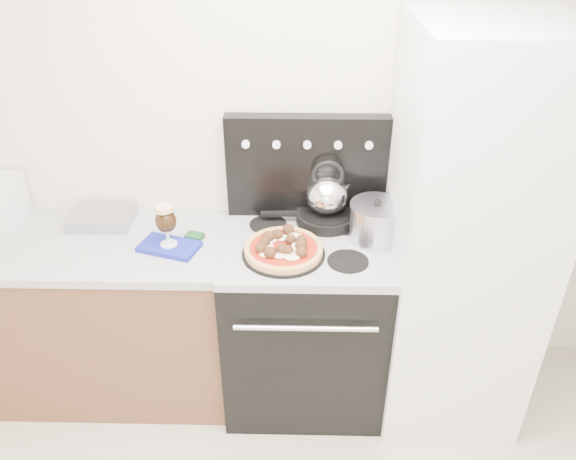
{
  "coord_description": "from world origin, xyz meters",
  "views": [
    {
      "loc": [
        0.05,
        -0.97,
        2.31
      ],
      "look_at": [
        0.0,
        1.05,
        1.06
      ],
      "focal_mm": 35.0,
      "sensor_mm": 36.0,
      "label": 1
    }
  ],
  "objects_px": {
    "oven_mitt": "(169,247)",
    "pizza_pan": "(284,253)",
    "base_cabinet": "(87,318)",
    "tea_kettle": "(327,191)",
    "stove_body": "(304,323)",
    "beer_glass": "(166,225)",
    "pizza": "(284,248)",
    "fridge": "(463,242)",
    "skillet": "(326,217)",
    "stock_pot": "(376,223)"
  },
  "relations": [
    {
      "from": "oven_mitt",
      "to": "pizza",
      "type": "distance_m",
      "value": 0.53
    },
    {
      "from": "stove_body",
      "to": "beer_glass",
      "type": "bearing_deg",
      "value": -176.72
    },
    {
      "from": "oven_mitt",
      "to": "skillet",
      "type": "height_order",
      "value": "skillet"
    },
    {
      "from": "stove_body",
      "to": "pizza_pan",
      "type": "bearing_deg",
      "value": -134.82
    },
    {
      "from": "skillet",
      "to": "stock_pot",
      "type": "relative_size",
      "value": 1.22
    },
    {
      "from": "base_cabinet",
      "to": "stove_body",
      "type": "xyz_separation_m",
      "value": [
        1.1,
        -0.02,
        0.01
      ]
    },
    {
      "from": "base_cabinet",
      "to": "pizza_pan",
      "type": "relative_size",
      "value": 3.97
    },
    {
      "from": "stove_body",
      "to": "tea_kettle",
      "type": "distance_m",
      "value": 0.68
    },
    {
      "from": "stove_body",
      "to": "beer_glass",
      "type": "distance_m",
      "value": 0.85
    },
    {
      "from": "pizza_pan",
      "to": "base_cabinet",
      "type": "bearing_deg",
      "value": 172.9
    },
    {
      "from": "stove_body",
      "to": "pizza",
      "type": "relative_size",
      "value": 2.55
    },
    {
      "from": "fridge",
      "to": "stock_pot",
      "type": "bearing_deg",
      "value": 171.14
    },
    {
      "from": "pizza_pan",
      "to": "tea_kettle",
      "type": "distance_m",
      "value": 0.38
    },
    {
      "from": "beer_glass",
      "to": "pizza",
      "type": "xyz_separation_m",
      "value": [
        0.52,
        -0.06,
        -0.07
      ]
    },
    {
      "from": "base_cabinet",
      "to": "beer_glass",
      "type": "bearing_deg",
      "value": -7.09
    },
    {
      "from": "oven_mitt",
      "to": "skillet",
      "type": "bearing_deg",
      "value": 17.23
    },
    {
      "from": "base_cabinet",
      "to": "skillet",
      "type": "relative_size",
      "value": 5.02
    },
    {
      "from": "base_cabinet",
      "to": "pizza_pan",
      "type": "bearing_deg",
      "value": -7.1
    },
    {
      "from": "base_cabinet",
      "to": "fridge",
      "type": "distance_m",
      "value": 1.88
    },
    {
      "from": "pizza_pan",
      "to": "tea_kettle",
      "type": "relative_size",
      "value": 1.62
    },
    {
      "from": "stove_body",
      "to": "pizza",
      "type": "height_order",
      "value": "pizza"
    },
    {
      "from": "base_cabinet",
      "to": "stock_pot",
      "type": "distance_m",
      "value": 1.53
    },
    {
      "from": "skillet",
      "to": "fridge",
      "type": "bearing_deg",
      "value": -19.35
    },
    {
      "from": "stock_pot",
      "to": "tea_kettle",
      "type": "bearing_deg",
      "value": 145.13
    },
    {
      "from": "oven_mitt",
      "to": "pizza_pan",
      "type": "height_order",
      "value": "pizza_pan"
    },
    {
      "from": "beer_glass",
      "to": "skillet",
      "type": "distance_m",
      "value": 0.75
    },
    {
      "from": "stove_body",
      "to": "base_cabinet",
      "type": "bearing_deg",
      "value": 178.7
    },
    {
      "from": "base_cabinet",
      "to": "tea_kettle",
      "type": "xyz_separation_m",
      "value": [
        1.2,
        0.16,
        0.65
      ]
    },
    {
      "from": "beer_glass",
      "to": "skillet",
      "type": "relative_size",
      "value": 0.71
    },
    {
      "from": "beer_glass",
      "to": "base_cabinet",
      "type": "bearing_deg",
      "value": 172.91
    },
    {
      "from": "fridge",
      "to": "pizza",
      "type": "height_order",
      "value": "fridge"
    },
    {
      "from": "stove_body",
      "to": "tea_kettle",
      "type": "relative_size",
      "value": 3.91
    },
    {
      "from": "base_cabinet",
      "to": "skillet",
      "type": "height_order",
      "value": "skillet"
    },
    {
      "from": "pizza_pan",
      "to": "pizza",
      "type": "relative_size",
      "value": 1.06
    },
    {
      "from": "pizza_pan",
      "to": "fridge",
      "type": "bearing_deg",
      "value": 5.37
    },
    {
      "from": "beer_glass",
      "to": "stove_body",
      "type": "bearing_deg",
      "value": 3.28
    },
    {
      "from": "stove_body",
      "to": "oven_mitt",
      "type": "relative_size",
      "value": 3.35
    },
    {
      "from": "stove_body",
      "to": "stock_pot",
      "type": "distance_m",
      "value": 0.65
    },
    {
      "from": "fridge",
      "to": "pizza_pan",
      "type": "bearing_deg",
      "value": -174.63
    },
    {
      "from": "pizza",
      "to": "tea_kettle",
      "type": "relative_size",
      "value": 1.53
    },
    {
      "from": "oven_mitt",
      "to": "base_cabinet",
      "type": "bearing_deg",
      "value": 172.91
    },
    {
      "from": "oven_mitt",
      "to": "tea_kettle",
      "type": "distance_m",
      "value": 0.77
    },
    {
      "from": "base_cabinet",
      "to": "pizza_pan",
      "type": "xyz_separation_m",
      "value": [
        1.01,
        -0.13,
        0.5
      ]
    },
    {
      "from": "base_cabinet",
      "to": "beer_glass",
      "type": "relative_size",
      "value": 7.08
    },
    {
      "from": "base_cabinet",
      "to": "beer_glass",
      "type": "distance_m",
      "value": 0.77
    },
    {
      "from": "stove_body",
      "to": "stock_pot",
      "type": "height_order",
      "value": "stock_pot"
    },
    {
      "from": "pizza",
      "to": "beer_glass",
      "type": "bearing_deg",
      "value": 172.9
    },
    {
      "from": "stock_pot",
      "to": "oven_mitt",
      "type": "bearing_deg",
      "value": -175.68
    },
    {
      "from": "fridge",
      "to": "pizza_pan",
      "type": "distance_m",
      "value": 0.8
    },
    {
      "from": "pizza",
      "to": "stock_pot",
      "type": "relative_size",
      "value": 1.46
    }
  ]
}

